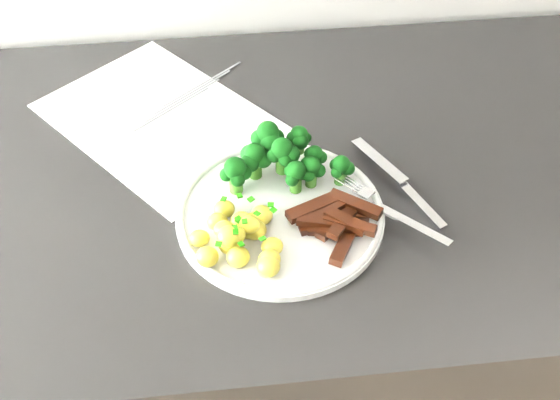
# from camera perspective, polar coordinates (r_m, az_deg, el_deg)

# --- Properties ---
(counter) EXTENTS (2.49, 0.62, 0.93)m
(counter) POSITION_cam_1_polar(r_m,az_deg,el_deg) (1.26, -1.07, -13.19)
(counter) COLOR black
(counter) RESTS_ON ground
(recipe_paper) EXTENTS (0.38, 0.39, 0.00)m
(recipe_paper) POSITION_cam_1_polar(r_m,az_deg,el_deg) (0.98, -9.82, 6.59)
(recipe_paper) COLOR white
(recipe_paper) RESTS_ON counter
(plate) EXTENTS (0.25, 0.25, 0.01)m
(plate) POSITION_cam_1_polar(r_m,az_deg,el_deg) (0.83, 0.00, -1.10)
(plate) COLOR white
(plate) RESTS_ON counter
(broccoli) EXTENTS (0.17, 0.09, 0.06)m
(broccoli) POSITION_cam_1_polar(r_m,az_deg,el_deg) (0.85, 0.07, 3.64)
(broccoli) COLOR #2A5D16
(broccoli) RESTS_ON plate
(potatoes) EXTENTS (0.11, 0.12, 0.04)m
(potatoes) POSITION_cam_1_polar(r_m,az_deg,el_deg) (0.78, -3.26, -2.97)
(potatoes) COLOR #DECF47
(potatoes) RESTS_ON plate
(beef_strips) EXTENTS (0.12, 0.11, 0.03)m
(beef_strips) POSITION_cam_1_polar(r_m,az_deg,el_deg) (0.81, 4.59, -1.59)
(beef_strips) COLOR black
(beef_strips) RESTS_ON plate
(fork) EXTENTS (0.12, 0.13, 0.02)m
(fork) POSITION_cam_1_polar(r_m,az_deg,el_deg) (0.83, 9.37, -1.01)
(fork) COLOR silver
(fork) RESTS_ON plate
(knife) EXTENTS (0.09, 0.17, 0.02)m
(knife) POSITION_cam_1_polar(r_m,az_deg,el_deg) (0.86, 10.58, 0.65)
(knife) COLOR silver
(knife) RESTS_ON plate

